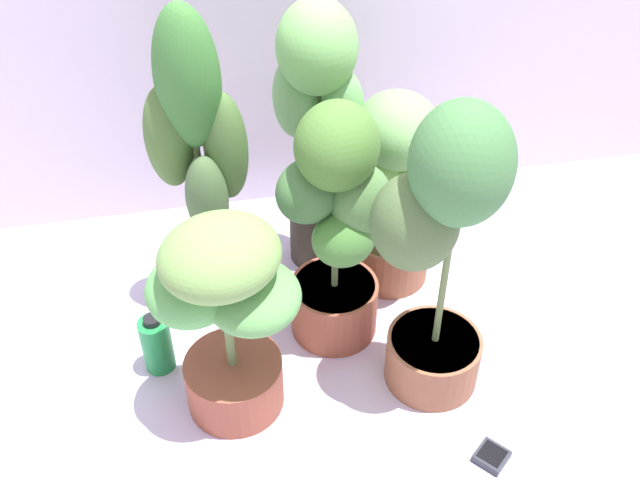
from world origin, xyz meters
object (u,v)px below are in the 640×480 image
Objects in this scene: potted_plant_front_left at (225,308)px; potted_plant_back_right at (397,183)px; potted_plant_back_left at (198,153)px; hygrometer_box at (492,456)px; potted_plant_front_right at (440,239)px; potted_plant_back_center at (317,112)px; potted_plant_center at (336,224)px; nutrient_bottle at (157,344)px.

potted_plant_front_left is 0.93× the size of potted_plant_back_right.
potted_plant_back_right is 0.62m from potted_plant_back_left.
potted_plant_back_left reaches higher than hygrometer_box.
potted_plant_front_right is (-0.03, -0.45, 0.14)m from potted_plant_back_right.
hygrometer_box is at bearing -72.09° from potted_plant_back_center.
potted_plant_front_left is 0.70× the size of potted_plant_front_right.
potted_plant_back_center is 1.17× the size of potted_plant_center.
nutrient_bottle is (-0.56, -0.41, -0.49)m from potted_plant_back_center.
potted_plant_front_left is 0.80× the size of potted_plant_center.
potted_plant_front_left is 0.64× the size of potted_plant_back_left.
potted_plant_back_right is 0.85m from hygrometer_box.
nutrient_bottle is at bearing -124.02° from potted_plant_back_left.
potted_plant_front_right reaches higher than hygrometer_box.
potted_plant_back_right reaches higher than potted_plant_front_left.
potted_plant_front_left is 0.49m from potted_plant_back_left.
potted_plant_back_right is 0.69× the size of potted_plant_back_left.
hygrometer_box is at bearing -27.03° from potted_plant_front_left.
potted_plant_front_right is (0.57, -0.47, -0.03)m from potted_plant_back_left.
potted_plant_center is 0.87× the size of potted_plant_front_right.
nutrient_bottle is at bearing 165.85° from potted_plant_front_right.
potted_plant_center is at bearing -138.83° from potted_plant_back_right.
nutrient_bottle is (-0.19, -0.28, -0.46)m from potted_plant_back_left.
potted_plant_front_right is (0.55, -0.02, 0.16)m from potted_plant_front_left.
potted_plant_back_right is 0.47m from potted_plant_front_right.
potted_plant_back_left reaches higher than potted_plant_back_center.
potted_plant_back_left is 1.17m from hygrometer_box.
potted_plant_back_right is at bearing -2.15° from potted_plant_back_left.
potted_plant_center reaches higher than nutrient_bottle.
potted_plant_back_center is at bearing 108.19° from potted_plant_front_right.
hygrometer_box is (0.67, -0.79, -0.55)m from potted_plant_back_left.
potted_plant_back_left is at bearing -161.00° from potted_plant_back_center.
hygrometer_box is (0.07, -0.76, -0.37)m from potted_plant_back_right.
potted_plant_back_right is at bearing 18.11° from nutrient_bottle.
hygrometer_box is at bearing -72.62° from potted_plant_front_right.
potted_plant_front_right is at bearing -39.51° from potted_plant_back_left.
potted_plant_back_center reaches higher than nutrient_bottle.
potted_plant_back_center is 0.39m from potted_plant_center.
potted_plant_center is 7.12× the size of hygrometer_box.
potted_plant_front_right is (0.20, -0.60, -0.05)m from potted_plant_back_center.
nutrient_bottle is (-0.76, 0.19, -0.44)m from potted_plant_front_right.
potted_plant_back_center is 0.64m from potted_plant_front_right.
potted_plant_back_right is 0.86× the size of potted_plant_center.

